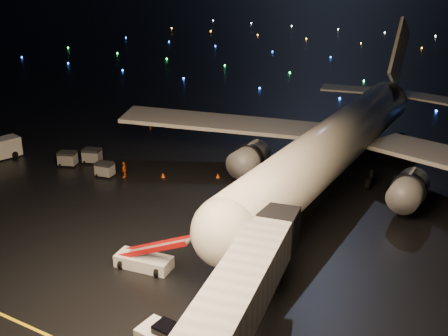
{
  "coord_description": "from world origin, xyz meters",
  "views": [
    {
      "loc": [
        30.91,
        -31.02,
        24.41
      ],
      "look_at": [
        5.83,
        12.0,
        5.0
      ],
      "focal_mm": 45.0,
      "sensor_mm": 36.0,
      "label": 1
    }
  ],
  "objects_px": {
    "baggage_cart_1": "(68,159)",
    "baggage_cart_2": "(92,156)",
    "belt_loader": "(143,249)",
    "crew_c": "(124,170)",
    "airliner": "(346,110)",
    "baggage_cart_0": "(105,169)"
  },
  "relations": [
    {
      "from": "baggage_cart_1",
      "to": "baggage_cart_2",
      "type": "distance_m",
      "value": 2.91
    },
    {
      "from": "belt_loader",
      "to": "crew_c",
      "type": "height_order",
      "value": "belt_loader"
    },
    {
      "from": "belt_loader",
      "to": "baggage_cart_1",
      "type": "relative_size",
      "value": 3.34
    },
    {
      "from": "belt_loader",
      "to": "baggage_cart_2",
      "type": "relative_size",
      "value": 3.28
    },
    {
      "from": "belt_loader",
      "to": "airliner",
      "type": "bearing_deg",
      "value": 66.63
    },
    {
      "from": "baggage_cart_1",
      "to": "belt_loader",
      "type": "bearing_deg",
      "value": -53.2
    },
    {
      "from": "baggage_cart_0",
      "to": "crew_c",
      "type": "bearing_deg",
      "value": 12.54
    },
    {
      "from": "airliner",
      "to": "crew_c",
      "type": "relative_size",
      "value": 29.7
    },
    {
      "from": "airliner",
      "to": "baggage_cart_2",
      "type": "xyz_separation_m",
      "value": [
        -27.82,
        -11.09,
        -6.99
      ]
    },
    {
      "from": "belt_loader",
      "to": "baggage_cart_1",
      "type": "xyz_separation_m",
      "value": [
        -22.42,
        14.0,
        -0.79
      ]
    },
    {
      "from": "crew_c",
      "to": "belt_loader",
      "type": "bearing_deg",
      "value": 24.77
    },
    {
      "from": "baggage_cart_0",
      "to": "airliner",
      "type": "bearing_deg",
      "value": 21.34
    },
    {
      "from": "baggage_cart_0",
      "to": "baggage_cart_2",
      "type": "bearing_deg",
      "value": 140.02
    },
    {
      "from": "airliner",
      "to": "baggage_cart_0",
      "type": "xyz_separation_m",
      "value": [
        -23.49,
        -13.7,
        -7.05
      ]
    },
    {
      "from": "baggage_cart_0",
      "to": "belt_loader",
      "type": "bearing_deg",
      "value": -48.95
    },
    {
      "from": "airliner",
      "to": "baggage_cart_2",
      "type": "height_order",
      "value": "airliner"
    },
    {
      "from": "baggage_cart_0",
      "to": "baggage_cart_2",
      "type": "relative_size",
      "value": 0.94
    },
    {
      "from": "airliner",
      "to": "baggage_cart_2",
      "type": "bearing_deg",
      "value": -158.49
    },
    {
      "from": "belt_loader",
      "to": "baggage_cart_0",
      "type": "xyz_separation_m",
      "value": [
        -16.2,
        13.61,
        -0.83
      ]
    },
    {
      "from": "crew_c",
      "to": "baggage_cart_2",
      "type": "xyz_separation_m",
      "value": [
        -6.51,
        1.75,
        -0.04
      ]
    },
    {
      "from": "airliner",
      "to": "belt_loader",
      "type": "relative_size",
      "value": 8.09
    },
    {
      "from": "airliner",
      "to": "crew_c",
      "type": "distance_m",
      "value": 25.84
    }
  ]
}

